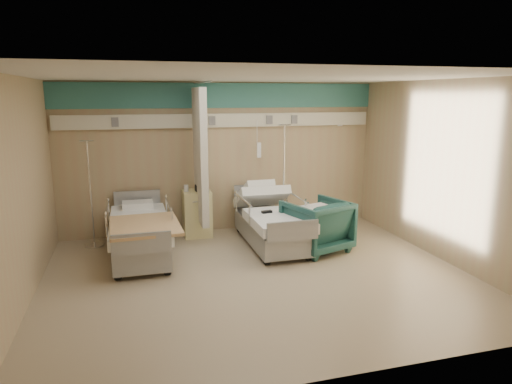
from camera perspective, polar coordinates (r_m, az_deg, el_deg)
ground at (r=6.67m, az=0.30°, el=-10.54°), size 6.00×5.00×0.00m
room_walls at (r=6.44m, az=-0.57°, el=5.80°), size 6.04×5.04×2.82m
bed_right at (r=7.91m, az=1.90°, el=-4.47°), size 1.00×2.16×0.63m
bed_left at (r=7.57m, az=-14.27°, el=-5.62°), size 1.00×2.16×0.63m
bedside_cabinet at (r=8.48m, az=-7.38°, el=-2.65°), size 0.50×0.48×0.85m
visitor_armchair at (r=7.68m, az=7.60°, el=-4.17°), size 1.18×1.19×0.87m
waffle_blanket at (r=7.50m, az=7.70°, el=-0.87°), size 0.74×0.69×0.07m
iv_stand_right at (r=8.77m, az=3.44°, el=-2.13°), size 0.36×0.36×2.04m
iv_stand_left at (r=8.32m, az=-19.70°, el=-3.92°), size 0.33×0.33×1.83m
call_remote at (r=7.63m, az=1.36°, el=-2.49°), size 0.19×0.11×0.04m
tan_blanket at (r=7.03m, az=-13.73°, el=-4.08°), size 1.05×1.30×0.04m
toiletry_bag at (r=8.33m, az=-6.86°, el=0.51°), size 0.23×0.16×0.12m
white_cup at (r=8.33m, az=-8.72°, el=0.47°), size 0.09×0.09×0.12m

